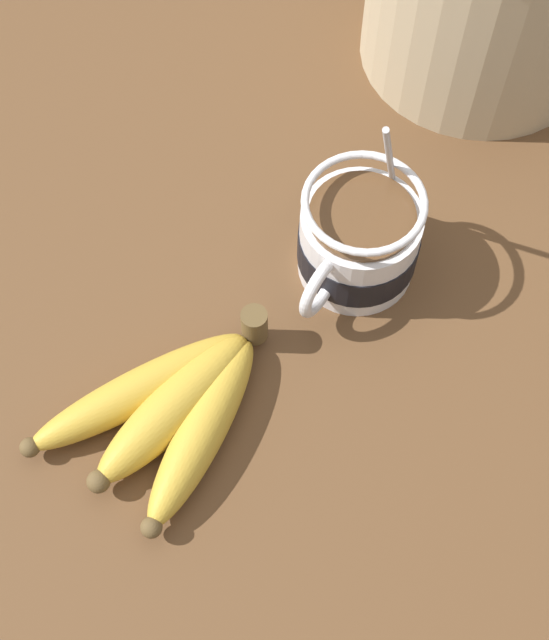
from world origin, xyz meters
The scene contains 3 objects.
table centered at (0.00, 0.00, 1.53)cm, with size 92.62×92.62×3.06cm.
coffee_mug centered at (-2.13, -2.48, 6.80)cm, with size 14.25×9.32×15.04cm.
banana_bunch centered at (16.13, -6.57, 4.79)cm, with size 18.08×13.61×4.09cm.
Camera 1 is at (32.07, 13.04, 63.71)cm, focal length 50.00 mm.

